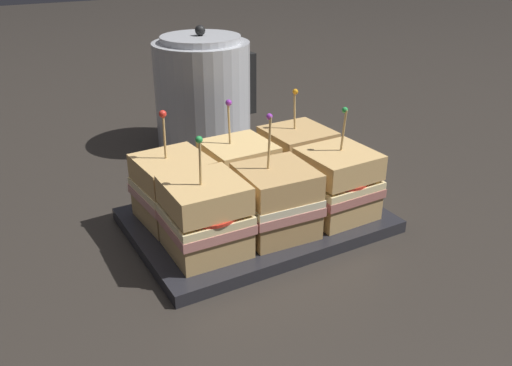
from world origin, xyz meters
name	(u,v)px	position (x,y,z in m)	size (l,w,h in m)	color
ground_plane	(256,225)	(0.00, 0.00, 0.00)	(6.00, 6.00, 0.00)	#2D2823
serving_platter	(256,220)	(0.00, 0.00, 0.01)	(0.36, 0.25, 0.02)	#232328
sandwich_front_left	(205,217)	(-0.11, -0.05, 0.07)	(0.10, 0.10, 0.16)	tan
sandwich_front_center	(274,201)	(0.00, -0.06, 0.07)	(0.11, 0.11, 0.17)	tan
sandwich_front_right	(337,184)	(0.11, -0.06, 0.07)	(0.10, 0.10, 0.16)	tan
sandwich_back_left	(174,189)	(-0.11, 0.05, 0.07)	(0.11, 0.11, 0.17)	tan
sandwich_back_center	(238,173)	(0.00, 0.05, 0.07)	(0.10, 0.10, 0.16)	tan
sandwich_back_right	(297,159)	(0.11, 0.05, 0.07)	(0.10, 0.10, 0.16)	tan
kettle_steel	(203,93)	(0.08, 0.35, 0.11)	(0.21, 0.19, 0.24)	#B7BABF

